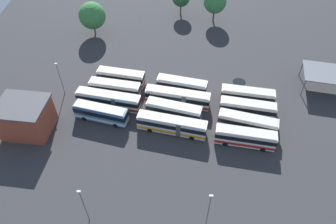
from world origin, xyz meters
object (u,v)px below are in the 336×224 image
at_px(depot_building, 26,117).
at_px(bus_row2_slot3, 101,113).
at_px(lamp_post_mid_lot, 208,211).
at_px(tree_west_edge, 215,2).
at_px(bus_row0_slot0, 247,96).
at_px(bus_row1_slot2, 174,111).
at_px(bus_row0_slot3, 245,137).
at_px(bus_row2_slot1, 115,88).
at_px(bus_row2_slot2, 109,100).
at_px(bus_row1_slot0, 182,86).
at_px(bus_row0_slot2, 247,123).
at_px(bus_row2_slot0, 121,77).
at_px(maintenance_shelter, 329,74).
at_px(lamp_post_near_entrance, 84,205).
at_px(tree_north_edge, 92,16).
at_px(lamp_post_by_building, 60,77).
at_px(bus_row1_slot1, 178,98).
at_px(bus_row0_slot1, 247,109).
at_px(bus_row1_slot3, 172,125).

bearing_deg(depot_building, bus_row2_slot3, -167.34).
distance_m(lamp_post_mid_lot, tree_west_edge, 61.88).
distance_m(bus_row0_slot0, bus_row2_slot3, 30.50).
height_order(bus_row1_slot2, lamp_post_mid_lot, lamp_post_mid_lot).
bearing_deg(lamp_post_mid_lot, bus_row0_slot3, -115.66).
height_order(bus_row2_slot1, bus_row2_slot2, same).
xyz_separation_m(bus_row1_slot0, lamp_post_mid_lot, (-3.80, 30.87, 3.24)).
relative_size(bus_row0_slot3, bus_row2_slot1, 1.01).
height_order(bus_row0_slot3, lamp_post_mid_lot, lamp_post_mid_lot).
xyz_separation_m(bus_row1_slot2, bus_row2_slot3, (14.52, 1.19, -0.00)).
xyz_separation_m(bus_row1_slot0, bus_row1_slot2, (1.60, 7.67, 0.00)).
height_order(bus_row0_slot2, bus_row2_slot0, same).
xyz_separation_m(maintenance_shelter, lamp_post_near_entrance, (46.06, 32.84, 0.57)).
bearing_deg(lamp_post_near_entrance, tree_north_edge, -80.08).
distance_m(lamp_post_by_building, tree_north_edge, 24.21).
bearing_deg(bus_row1_slot2, bus_row0_slot2, 168.51).
xyz_separation_m(bus_row1_slot1, tree_west_edge, (-9.69, -34.58, 4.01)).
relative_size(bus_row0_slot2, bus_row2_slot0, 1.07).
bearing_deg(bus_row0_slot2, lamp_post_by_building, -13.80).
height_order(bus_row0_slot1, bus_row2_slot2, same).
distance_m(bus_row0_slot1, bus_row1_slot2, 14.89).
distance_m(bus_row1_slot2, lamp_post_near_entrance, 26.12).
relative_size(bus_row2_slot2, tree_north_edge, 1.52).
bearing_deg(lamp_post_near_entrance, bus_row1_slot1, -116.97).
xyz_separation_m(bus_row2_slot0, lamp_post_mid_lot, (-17.44, 33.32, 3.24)).
bearing_deg(bus_row2_slot3, lamp_post_by_building, -38.56).
bearing_deg(bus_row2_slot0, bus_row2_slot3, 77.66).
relative_size(bus_row1_slot2, lamp_post_by_building, 1.40).
bearing_deg(depot_building, bus_row2_slot1, -145.38).
relative_size(bus_row1_slot1, bus_row2_slot2, 1.00).
bearing_deg(bus_row2_slot2, maintenance_shelter, -170.93).
relative_size(bus_row2_slot3, tree_north_edge, 1.24).
relative_size(bus_row1_slot2, maintenance_shelter, 0.95).
xyz_separation_m(bus_row2_slot1, tree_west_edge, (-23.29, -32.15, 4.01)).
bearing_deg(maintenance_shelter, bus_row2_slot0, 0.10).
distance_m(bus_row0_slot2, depot_building, 42.53).
bearing_deg(bus_row0_slot1, bus_row1_slot3, 18.36).
bearing_deg(bus_row0_slot3, bus_row0_slot2, -104.01).
height_order(lamp_post_mid_lot, lamp_post_by_building, lamp_post_mid_lot).
xyz_separation_m(tree_west_edge, tree_north_edge, (32.51, 7.82, -0.42)).
bearing_deg(bus_row1_slot2, bus_row2_slot0, -40.07).
bearing_deg(bus_row0_slot0, bus_row1_slot2, 17.79).
distance_m(bus_row0_slot0, bus_row0_slot2, 7.91).
bearing_deg(bus_row0_slot2, bus_row1_slot3, 3.83).
bearing_deg(bus_row1_slot0, bus_row2_slot1, 5.33).
height_order(bus_row0_slot3, lamp_post_by_building, lamp_post_by_building).
height_order(bus_row0_slot2, bus_row2_slot1, same).
relative_size(depot_building, lamp_post_mid_lot, 1.04).
bearing_deg(lamp_post_by_building, bus_row2_slot3, 141.44).
xyz_separation_m(bus_row0_slot3, lamp_post_by_building, (37.66, -13.07, 2.58)).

